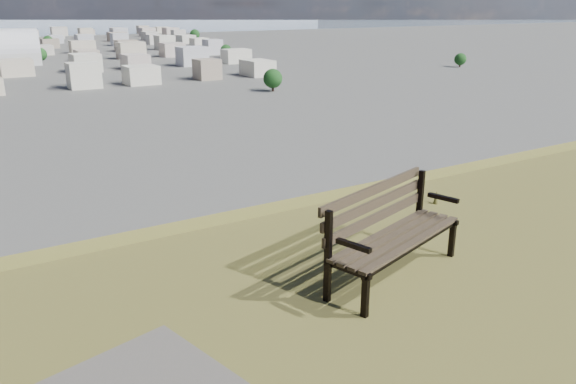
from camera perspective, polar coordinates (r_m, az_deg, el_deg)
park_bench at (r=5.46m, az=10.25°, el=-3.54°), size 1.76×1.01×0.88m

